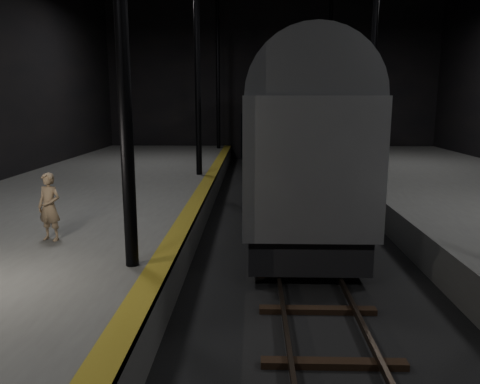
{
  "coord_description": "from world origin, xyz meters",
  "views": [
    {
      "loc": [
        -1.34,
        -13.02,
        4.3
      ],
      "look_at": [
        -1.68,
        -1.26,
        2.0
      ],
      "focal_mm": 35.0,
      "sensor_mm": 36.0,
      "label": 1
    }
  ],
  "objects": [
    {
      "name": "ground",
      "position": [
        0.0,
        0.0,
        0.0
      ],
      "size": [
        44.0,
        44.0,
        0.0
      ],
      "primitive_type": "plane",
      "color": "black",
      "rests_on": "ground"
    },
    {
      "name": "tactile_strip",
      "position": [
        -3.25,
        0.0,
        1.0
      ],
      "size": [
        0.5,
        43.8,
        0.01
      ],
      "primitive_type": "cube",
      "color": "olive",
      "rests_on": "platform_left"
    },
    {
      "name": "woman",
      "position": [
        -6.19,
        -2.31,
        1.82
      ],
      "size": [
        0.68,
        0.54,
        1.63
      ],
      "primitive_type": "imported",
      "rotation": [
        0.0,
        0.0,
        -0.28
      ],
      "color": "#9A7E5E",
      "rests_on": "platform_left"
    },
    {
      "name": "train",
      "position": [
        -0.0,
        7.95,
        3.25
      ],
      "size": [
        3.25,
        21.77,
        5.82
      ],
      "color": "#A7AAB0",
      "rests_on": "ground"
    },
    {
      "name": "track",
      "position": [
        0.0,
        0.0,
        0.07
      ],
      "size": [
        2.4,
        43.0,
        0.24
      ],
      "color": "#3F3328",
      "rests_on": "ground"
    },
    {
      "name": "platform_left",
      "position": [
        -7.5,
        0.0,
        0.5
      ],
      "size": [
        9.0,
        43.8,
        1.0
      ],
      "primitive_type": "cube",
      "color": "#4F4F4C",
      "rests_on": "ground"
    }
  ]
}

